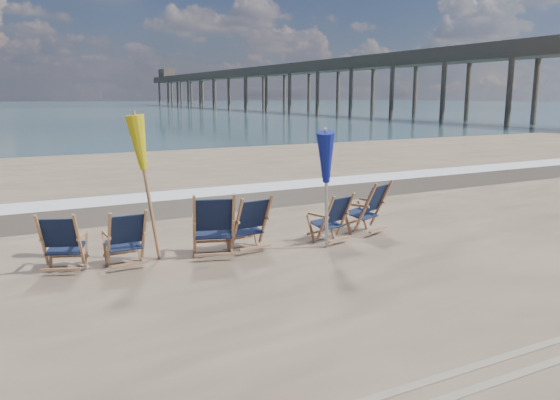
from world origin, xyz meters
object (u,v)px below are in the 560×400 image
(umbrella_blue, at_px, (327,162))
(fishing_pier, at_px, (281,82))
(beach_chair_4, at_px, (346,216))
(beach_chair_5, at_px, (381,205))
(beach_chair_2, at_px, (233,225))
(beach_chair_0, at_px, (79,242))
(beach_chair_1, at_px, (144,237))
(umbrella_yellow, at_px, (146,150))
(beach_chair_3, at_px, (266,222))

(umbrella_blue, relative_size, fishing_pier, 0.01)
(beach_chair_4, xyz_separation_m, beach_chair_5, (1.02, 0.28, 0.06))
(beach_chair_2, bearing_deg, beach_chair_5, -157.01)
(beach_chair_0, bearing_deg, beach_chair_4, -162.05)
(beach_chair_0, xyz_separation_m, fishing_pier, (41.14, 71.38, 4.18))
(beach_chair_1, relative_size, umbrella_yellow, 0.41)
(beach_chair_0, bearing_deg, fishing_pier, -97.95)
(beach_chair_0, height_order, umbrella_yellow, umbrella_yellow)
(beach_chair_0, relative_size, beach_chair_5, 0.91)
(beach_chair_3, xyz_separation_m, beach_chair_5, (2.56, 0.12, 0.02))
(beach_chair_0, xyz_separation_m, beach_chair_2, (2.32, -0.36, 0.08))
(beach_chair_1, distance_m, beach_chair_4, 3.61)
(beach_chair_5, height_order, umbrella_yellow, umbrella_yellow)
(beach_chair_0, relative_size, beach_chair_1, 1.00)
(beach_chair_2, bearing_deg, beach_chair_4, -161.56)
(beach_chair_1, relative_size, beach_chair_3, 0.95)
(beach_chair_5, bearing_deg, beach_chair_4, -6.66)
(beach_chair_5, xyz_separation_m, umbrella_blue, (-1.66, -0.63, 1.01))
(beach_chair_5, relative_size, fishing_pier, 0.01)
(umbrella_yellow, bearing_deg, fishing_pier, 60.64)
(beach_chair_1, distance_m, beach_chair_2, 1.41)
(beach_chair_3, height_order, beach_chair_5, beach_chair_5)
(beach_chair_2, distance_m, umbrella_blue, 1.88)
(beach_chair_2, bearing_deg, fishing_pier, -101.06)
(beach_chair_3, distance_m, fishing_pier, 81.18)
(beach_chair_2, height_order, fishing_pier, fishing_pier)
(beach_chair_0, distance_m, umbrella_yellow, 1.72)
(beach_chair_0, relative_size, umbrella_blue, 0.46)
(beach_chair_5, distance_m, umbrella_yellow, 4.63)
(beach_chair_3, xyz_separation_m, umbrella_blue, (0.89, -0.51, 1.03))
(beach_chair_2, relative_size, umbrella_yellow, 0.48)
(beach_chair_3, bearing_deg, beach_chair_5, 177.85)
(beach_chair_0, relative_size, beach_chair_4, 1.02)
(umbrella_yellow, bearing_deg, umbrella_blue, -17.48)
(beach_chair_2, relative_size, beach_chair_4, 1.20)
(beach_chair_2, height_order, umbrella_blue, umbrella_blue)
(umbrella_yellow, xyz_separation_m, umbrella_blue, (2.78, -0.88, -0.25))
(beach_chair_4, bearing_deg, umbrella_blue, 15.32)
(beach_chair_3, distance_m, beach_chair_5, 2.56)
(umbrella_blue, bearing_deg, beach_chair_1, 169.34)
(beach_chair_2, bearing_deg, beach_chair_0, 8.43)
(beach_chair_4, relative_size, beach_chair_5, 0.89)
(beach_chair_4, bearing_deg, beach_chair_1, -16.52)
(beach_chair_1, distance_m, beach_chair_5, 4.62)
(beach_chair_5, relative_size, umbrella_yellow, 0.45)
(beach_chair_2, xyz_separation_m, umbrella_yellow, (-1.21, 0.57, 1.22))
(beach_chair_0, distance_m, beach_chair_5, 5.56)
(beach_chair_1, bearing_deg, umbrella_yellow, -120.01)
(beach_chair_2, relative_size, beach_chair_3, 1.12)
(beach_chair_0, height_order, beach_chair_3, beach_chair_3)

